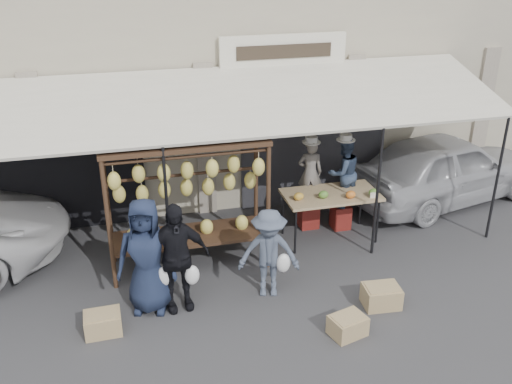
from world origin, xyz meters
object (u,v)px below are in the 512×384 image
(vendor_left, at_px, (310,173))
(customer_left, at_px, (147,256))
(customer_right, at_px, (269,253))
(produce_table, at_px, (332,196))
(crate_near_b, at_px, (381,296))
(crate_far, at_px, (103,323))
(customer_mid, at_px, (175,257))
(banana_rack, at_px, (186,181))
(vendor_right, at_px, (344,173))
(crate_near_a, at_px, (348,326))
(sedan, at_px, (446,167))

(vendor_left, bearing_deg, customer_left, 42.88)
(customer_right, bearing_deg, produce_table, 56.88)
(crate_near_b, distance_m, crate_far, 4.08)
(customer_mid, relative_size, customer_right, 1.18)
(banana_rack, relative_size, produce_table, 1.53)
(customer_left, relative_size, customer_right, 1.24)
(customer_mid, bearing_deg, produce_table, 20.78)
(crate_far, bearing_deg, produce_table, 23.19)
(vendor_right, bearing_deg, customer_right, 29.92)
(vendor_right, bearing_deg, banana_rack, -0.47)
(crate_near_a, distance_m, crate_near_b, 0.91)
(customer_mid, relative_size, sedan, 0.40)
(customer_left, xyz_separation_m, customer_mid, (0.40, -0.07, -0.04))
(produce_table, height_order, customer_right, customer_right)
(vendor_left, height_order, customer_right, vendor_left)
(vendor_left, height_order, crate_near_a, vendor_left)
(customer_right, height_order, sedan, sedan)
(produce_table, relative_size, crate_far, 3.38)
(banana_rack, xyz_separation_m, customer_mid, (-0.35, -1.10, -0.71))
(produce_table, bearing_deg, banana_rack, -173.73)
(banana_rack, distance_m, customer_right, 1.75)
(vendor_right, bearing_deg, crate_near_b, 69.07)
(banana_rack, bearing_deg, vendor_right, 12.44)
(crate_near_b, bearing_deg, vendor_right, 81.99)
(produce_table, bearing_deg, customer_left, -158.51)
(customer_left, height_order, crate_near_a, customer_left)
(banana_rack, bearing_deg, produce_table, 6.27)
(vendor_left, relative_size, customer_right, 0.86)
(crate_near_b, relative_size, crate_far, 1.06)
(vendor_right, relative_size, crate_far, 2.65)
(vendor_right, relative_size, customer_mid, 0.78)
(customer_mid, height_order, crate_near_b, customer_mid)
(customer_mid, xyz_separation_m, crate_far, (-1.10, -0.35, -0.70))
(customer_right, bearing_deg, customer_mid, -165.86)
(vendor_right, bearing_deg, crate_near_a, 56.86)
(crate_far, bearing_deg, banana_rack, 44.97)
(vendor_right, height_order, crate_far, vendor_right)
(customer_mid, bearing_deg, vendor_right, 23.52)
(sedan, bearing_deg, produce_table, 95.38)
(vendor_right, relative_size, crate_near_b, 2.49)
(crate_near_b, bearing_deg, customer_right, 155.32)
(crate_far, relative_size, sedan, 0.12)
(vendor_left, distance_m, customer_mid, 3.37)
(crate_near_a, bearing_deg, customer_right, 123.26)
(customer_left, height_order, customer_right, customer_left)
(customer_mid, distance_m, crate_near_b, 3.13)
(produce_table, height_order, sedan, sedan)
(produce_table, xyz_separation_m, crate_near_a, (-0.75, -2.63, -0.72))
(banana_rack, xyz_separation_m, vendor_left, (2.38, 0.85, -0.45))
(vendor_right, bearing_deg, crate_far, 12.58)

